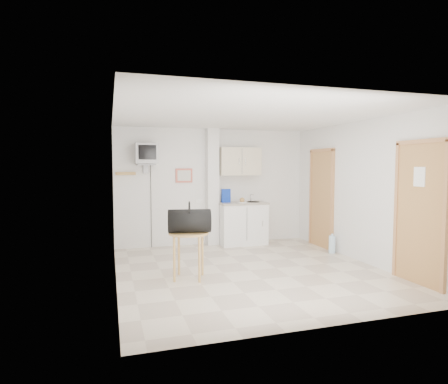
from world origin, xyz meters
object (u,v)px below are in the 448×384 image
object	(u,v)px
crt_television	(146,154)
duffel_bag	(189,221)
water_bottle	(332,244)
round_table	(189,239)

from	to	relation	value
crt_television	duffel_bag	world-z (taller)	crt_television
crt_television	water_bottle	size ratio (longest dim) A/B	5.63
round_table	duffel_bag	xyz separation A→B (m)	(0.01, -0.04, 0.28)
crt_television	duffel_bag	size ratio (longest dim) A/B	3.14
crt_television	duffel_bag	xyz separation A→B (m)	(0.41, -2.19, -1.05)
crt_television	water_bottle	world-z (taller)	crt_television
round_table	water_bottle	world-z (taller)	round_table
round_table	duffel_bag	world-z (taller)	duffel_bag
crt_television	round_table	xyz separation A→B (m)	(0.41, -2.16, -1.33)
round_table	crt_television	bearing A→B (deg)	100.69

